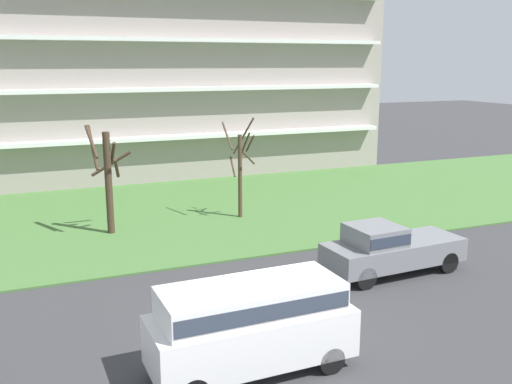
% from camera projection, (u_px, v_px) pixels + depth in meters
% --- Properties ---
extents(ground, '(160.00, 160.00, 0.00)m').
position_uv_depth(ground, '(257.00, 331.00, 16.95)').
color(ground, '#38383A').
extents(grass_lawn_strip, '(80.00, 16.00, 0.08)m').
position_uv_depth(grass_lawn_strip, '(152.00, 216.00, 29.54)').
color(grass_lawn_strip, '#477238').
rests_on(grass_lawn_strip, ground).
extents(apartment_building, '(38.28, 11.10, 15.18)m').
position_uv_depth(apartment_building, '(106.00, 64.00, 39.64)').
color(apartment_building, '#9E938C').
rests_on(apartment_building, ground).
extents(tree_left, '(2.06, 2.06, 5.04)m').
position_uv_depth(tree_left, '(107.00, 176.00, 25.92)').
color(tree_left, '#423023').
rests_on(tree_left, ground).
extents(tree_center, '(1.53, 1.59, 5.08)m').
position_uv_depth(tree_center, '(240.00, 168.00, 28.67)').
color(tree_center, '#4C3828').
rests_on(tree_center, ground).
extents(van_white_center_left, '(5.23, 2.09, 2.36)m').
position_uv_depth(van_white_center_left, '(251.00, 321.00, 14.47)').
color(van_white_center_left, white).
rests_on(van_white_center_left, ground).
extents(pickup_gray_center_right, '(5.49, 2.26, 1.95)m').
position_uv_depth(pickup_gray_center_right, '(389.00, 248.00, 21.35)').
color(pickup_gray_center_right, slate).
rests_on(pickup_gray_center_right, ground).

